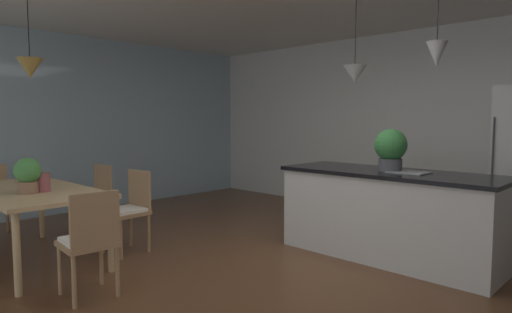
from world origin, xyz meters
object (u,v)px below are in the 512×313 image
object	(u,v)px
dining_table	(30,196)
kitchen_island	(389,213)
potted_plant_on_island	(391,148)
chair_far_left	(94,198)
chair_kitchen_end	(90,240)
potted_plant_on_table	(28,174)
vase_on_dining_table	(44,182)
chair_far_right	(129,208)

from	to	relation	value
dining_table	kitchen_island	world-z (taller)	kitchen_island
potted_plant_on_island	chair_far_left	bearing A→B (deg)	-149.24
dining_table	chair_kitchen_end	distance (m)	1.32
dining_table	kitchen_island	size ratio (longest dim) A/B	0.84
kitchen_island	potted_plant_on_table	xyz separation A→B (m)	(-2.27, -2.70, 0.45)
dining_table	chair_far_left	xyz separation A→B (m)	(-0.42, 0.85, -0.19)
chair_far_left	kitchen_island	distance (m)	3.43
kitchen_island	vase_on_dining_table	bearing A→B (deg)	-131.41
dining_table	potted_plant_on_table	distance (m)	0.37
chair_far_right	potted_plant_on_island	distance (m)	2.81
chair_far_right	vase_on_dining_table	xyz separation A→B (m)	(-0.16, -0.81, 0.35)
chair_far_right	kitchen_island	xyz separation A→B (m)	(2.10, 1.75, -0.01)
chair_far_right	chair_far_left	bearing A→B (deg)	180.00
chair_far_left	kitchen_island	bearing A→B (deg)	30.75
chair_kitchen_end	potted_plant_on_island	distance (m)	2.95
chair_far_left	potted_plant_on_island	xyz separation A→B (m)	(2.94, 1.75, 0.66)
chair_kitchen_end	kitchen_island	xyz separation A→B (m)	(1.22, 2.61, -0.01)
chair_kitchen_end	chair_far_right	size ratio (longest dim) A/B	1.00
dining_table	chair_kitchen_end	xyz separation A→B (m)	(1.30, -0.00, -0.19)
dining_table	chair_far_left	size ratio (longest dim) A/B	2.15
chair_far_right	potted_plant_on_table	world-z (taller)	potted_plant_on_table
chair_far_right	chair_far_left	size ratio (longest dim) A/B	1.00
kitchen_island	vase_on_dining_table	distance (m)	3.44
chair_kitchen_end	potted_plant_on_table	xyz separation A→B (m)	(-1.05, -0.09, 0.44)
kitchen_island	potted_plant_on_island	xyz separation A→B (m)	(-0.00, 0.00, 0.67)
chair_kitchen_end	chair_far_left	xyz separation A→B (m)	(-1.73, 0.86, 0.00)
chair_far_right	vase_on_dining_table	size ratio (longest dim) A/B	4.78
chair_far_left	potted_plant_on_table	distance (m)	1.25
chair_kitchen_end	chair_far_left	size ratio (longest dim) A/B	1.00
chair_far_right	potted_plant_on_island	bearing A→B (deg)	39.80
vase_on_dining_table	kitchen_island	bearing A→B (deg)	48.59
chair_kitchen_end	chair_far_left	distance (m)	1.93
chair_far_right	vase_on_dining_table	bearing A→B (deg)	-101.07
potted_plant_on_island	potted_plant_on_table	xyz separation A→B (m)	(-2.27, -2.70, -0.22)
chair_far_left	potted_plant_on_island	world-z (taller)	potted_plant_on_island
chair_kitchen_end	chair_far_right	bearing A→B (deg)	135.97
dining_table	kitchen_island	distance (m)	3.63
chair_kitchen_end	chair_far_left	bearing A→B (deg)	153.60
chair_far_right	potted_plant_on_island	world-z (taller)	potted_plant_on_island
kitchen_island	chair_kitchen_end	bearing A→B (deg)	-115.00
chair_far_right	vase_on_dining_table	distance (m)	0.90
dining_table	chair_far_right	size ratio (longest dim) A/B	2.15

